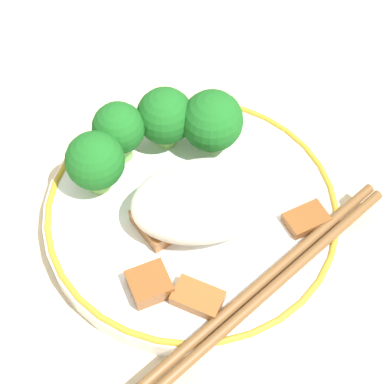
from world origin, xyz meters
name	(u,v)px	position (x,y,z in m)	size (l,w,h in m)	color
ground_plane	(192,220)	(0.00, 0.00, 0.00)	(3.00, 3.00, 0.00)	#C6B28E
plate	(192,212)	(0.00, 0.00, 0.01)	(0.22, 0.22, 0.02)	white
rice_mound	(203,201)	(-0.01, 0.01, 0.04)	(0.10, 0.07, 0.05)	white
broccoli_back_left	(212,121)	(-0.03, -0.05, 0.05)	(0.05, 0.05, 0.05)	#7FB756
broccoli_back_center	(165,117)	(0.01, -0.07, 0.05)	(0.04, 0.04, 0.05)	#7FB756
broccoli_back_right	(119,129)	(0.05, -0.06, 0.05)	(0.04, 0.04, 0.05)	#7FB756
broccoli_mid_left	(95,162)	(0.07, -0.03, 0.05)	(0.04, 0.04, 0.05)	#7FB756
meat_near_front	(306,219)	(-0.08, 0.03, 0.02)	(0.04, 0.03, 0.01)	brown
meat_near_left	(149,284)	(0.04, 0.06, 0.02)	(0.03, 0.03, 0.01)	brown
meat_near_right	(157,223)	(0.03, 0.01, 0.02)	(0.04, 0.04, 0.01)	brown
meat_near_back	(198,298)	(0.01, 0.08, 0.02)	(0.04, 0.04, 0.01)	brown
chopsticks	(266,285)	(-0.04, 0.07, 0.02)	(0.21, 0.14, 0.01)	brown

